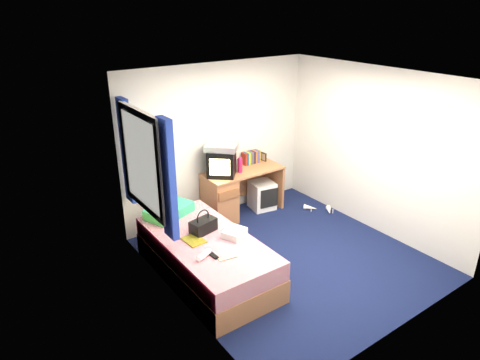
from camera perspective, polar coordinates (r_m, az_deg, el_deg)
ground at (r=5.91m, az=6.34°, el=-10.20°), size 3.40×3.40×0.00m
room_shell at (r=5.27m, az=7.02°, el=3.16°), size 3.40×3.40×3.40m
bed at (r=5.41m, az=-4.46°, el=-10.23°), size 1.01×2.00×0.54m
pillow at (r=5.83m, az=-9.42°, el=-4.05°), size 0.71×0.58×0.13m
desk at (r=6.71m, az=-1.59°, el=-1.86°), size 1.30×0.55×0.75m
storage_cube at (r=7.09m, az=2.95°, el=-2.03°), size 0.43×0.43×0.46m
crt_tv at (r=6.45m, az=-2.47°, el=2.30°), size 0.55×0.55×0.40m
vcr at (r=6.37m, az=-2.50°, el=4.39°), size 0.56×0.57×0.09m
book_row at (r=6.97m, az=1.48°, el=3.04°), size 0.31×0.13×0.20m
picture_frame at (r=7.10m, az=3.17°, el=3.12°), size 0.03×0.12×0.14m
pink_water_bottle at (r=6.59m, az=0.01°, el=1.94°), size 0.08×0.08×0.22m
aerosol_can at (r=6.63m, az=-0.22°, el=1.93°), size 0.07×0.07×0.19m
handbag at (r=5.36m, az=-4.93°, el=-6.04°), size 0.36×0.25×0.30m
towel at (r=5.27m, az=-0.74°, el=-7.07°), size 0.33×0.31×0.09m
magazine at (r=5.22m, az=-6.19°, el=-7.97°), size 0.23×0.29×0.01m
water_bottle at (r=4.88m, az=-4.86°, el=-9.92°), size 0.21×0.14×0.07m
colour_swatch_fan at (r=4.87m, az=-1.65°, el=-10.33°), size 0.23×0.10×0.01m
remote_control at (r=4.91m, az=-3.59°, el=-9.99°), size 0.05×0.16×0.02m
window_assembly at (r=5.22m, az=-12.63°, el=2.16°), size 0.11×1.42×1.40m
white_heels at (r=7.17m, az=10.58°, el=-3.84°), size 0.38×0.48×0.09m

